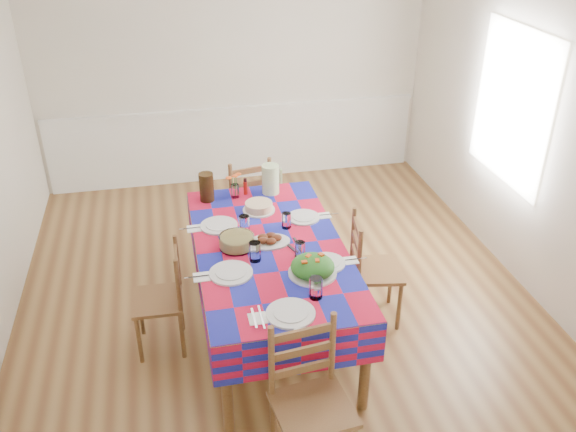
% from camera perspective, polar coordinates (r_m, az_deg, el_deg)
% --- Properties ---
extents(room, '(4.58, 5.08, 2.78)m').
position_cam_1_polar(room, '(4.88, -1.32, 5.66)').
color(room, brown).
rests_on(room, ground).
extents(wainscot, '(4.41, 0.06, 0.92)m').
position_cam_1_polar(wainscot, '(7.48, -4.89, 7.01)').
color(wainscot, white).
rests_on(wainscot, room).
extents(window_right, '(0.00, 1.40, 1.40)m').
position_cam_1_polar(window_right, '(5.89, 20.20, 9.62)').
color(window_right, white).
rests_on(window_right, room).
extents(dining_table, '(1.13, 2.11, 0.82)m').
position_cam_1_polar(dining_table, '(4.73, -1.67, -3.79)').
color(dining_table, brown).
rests_on(dining_table, room).
extents(setting_near_head, '(0.53, 0.35, 0.16)m').
position_cam_1_polar(setting_near_head, '(4.03, 1.02, -8.23)').
color(setting_near_head, silver).
rests_on(setting_near_head, dining_table).
extents(setting_left_near, '(0.57, 0.34, 0.15)m').
position_cam_1_polar(setting_left_near, '(4.41, -4.63, -4.59)').
color(setting_left_near, silver).
rests_on(setting_left_near, dining_table).
extents(setting_left_far, '(0.55, 0.33, 0.15)m').
position_cam_1_polar(setting_left_far, '(4.91, -5.72, -0.85)').
color(setting_left_far, silver).
rests_on(setting_left_far, dining_table).
extents(setting_right_near, '(0.52, 0.30, 0.13)m').
position_cam_1_polar(setting_right_near, '(4.49, 2.81, -3.94)').
color(setting_right_near, silver).
rests_on(setting_right_near, dining_table).
extents(setting_right_far, '(0.51, 0.29, 0.13)m').
position_cam_1_polar(setting_right_far, '(4.99, 0.96, -0.21)').
color(setting_right_far, silver).
rests_on(setting_right_far, dining_table).
extents(meat_platter, '(0.33, 0.24, 0.06)m').
position_cam_1_polar(meat_platter, '(4.71, -1.80, -2.26)').
color(meat_platter, silver).
rests_on(meat_platter, dining_table).
extents(salad_platter, '(0.35, 0.35, 0.15)m').
position_cam_1_polar(salad_platter, '(4.34, 2.32, -4.81)').
color(salad_platter, silver).
rests_on(salad_platter, dining_table).
extents(pasta_bowl, '(0.27, 0.27, 0.10)m').
position_cam_1_polar(pasta_bowl, '(4.66, -4.82, -2.40)').
color(pasta_bowl, white).
rests_on(pasta_bowl, dining_table).
extents(cake, '(0.27, 0.27, 0.08)m').
position_cam_1_polar(cake, '(5.15, -2.75, 0.85)').
color(cake, silver).
rests_on(cake, dining_table).
extents(serving_utensils, '(0.16, 0.35, 0.01)m').
position_cam_1_polar(serving_utensils, '(4.63, 0.96, -3.16)').
color(serving_utensils, black).
rests_on(serving_utensils, dining_table).
extents(flower_vase, '(0.14, 0.12, 0.23)m').
position_cam_1_polar(flower_vase, '(5.37, -5.00, 2.71)').
color(flower_vase, white).
rests_on(flower_vase, dining_table).
extents(hot_sauce, '(0.04, 0.04, 0.15)m').
position_cam_1_polar(hot_sauce, '(5.42, -4.02, 2.79)').
color(hot_sauce, '#AB140D').
rests_on(hot_sauce, dining_table).
extents(green_pitcher, '(0.15, 0.15, 0.26)m').
position_cam_1_polar(green_pitcher, '(5.41, -1.65, 3.47)').
color(green_pitcher, '#C3E5A2').
rests_on(green_pitcher, dining_table).
extents(tea_pitcher, '(0.13, 0.13, 0.25)m').
position_cam_1_polar(tea_pitcher, '(5.33, -7.63, 2.70)').
color(tea_pitcher, black).
rests_on(tea_pitcher, dining_table).
extents(name_card, '(0.08, 0.02, 0.02)m').
position_cam_1_polar(name_card, '(3.86, 1.13, -10.64)').
color(name_card, silver).
rests_on(name_card, dining_table).
extents(chair_near, '(0.51, 0.49, 1.04)m').
position_cam_1_polar(chair_near, '(3.86, 2.10, -17.08)').
color(chair_near, brown).
rests_on(chair_near, room).
extents(chair_far, '(0.52, 0.50, 1.01)m').
position_cam_1_polar(chair_far, '(5.98, -3.91, 1.18)').
color(chair_far, brown).
rests_on(chair_far, room).
extents(chair_left, '(0.40, 0.41, 0.91)m').
position_cam_1_polar(chair_left, '(4.84, -11.59, -7.66)').
color(chair_left, brown).
rests_on(chair_left, room).
extents(chair_right, '(0.47, 0.49, 0.96)m').
position_cam_1_polar(chair_right, '(5.07, 7.80, -5.03)').
color(chair_right, brown).
rests_on(chair_right, room).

